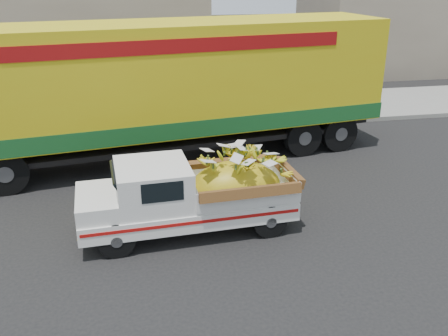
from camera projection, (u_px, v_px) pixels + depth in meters
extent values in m
plane|color=black|center=(254.00, 213.00, 11.18)|extent=(100.00, 100.00, 0.00)
cube|color=gray|center=(208.00, 128.00, 16.87)|extent=(60.00, 0.25, 0.15)
cube|color=gray|center=(199.00, 112.00, 18.78)|extent=(60.00, 4.00, 0.14)
cube|color=gray|center=(440.00, 10.00, 26.45)|extent=(14.00, 6.00, 6.00)
cylinder|color=black|center=(116.00, 240.00, 9.38)|extent=(0.71, 0.25, 0.70)
cylinder|color=black|center=(113.00, 209.00, 10.60)|extent=(0.71, 0.25, 0.70)
cylinder|color=black|center=(270.00, 221.00, 10.09)|extent=(0.71, 0.25, 0.70)
cylinder|color=black|center=(250.00, 193.00, 11.31)|extent=(0.71, 0.25, 0.70)
cube|color=silver|center=(187.00, 208.00, 10.27)|extent=(4.44, 1.84, 0.36)
cube|color=#A50F0C|center=(195.00, 223.00, 9.54)|extent=(4.25, 0.27, 0.06)
cube|color=silver|center=(80.00, 224.00, 9.81)|extent=(0.19, 1.54, 0.13)
cube|color=silver|center=(97.00, 202.00, 9.73)|extent=(0.88, 1.52, 0.33)
cube|color=silver|center=(153.00, 185.00, 9.90)|extent=(1.52, 1.60, 0.83)
cube|color=black|center=(163.00, 192.00, 9.18)|extent=(0.79, 0.06, 0.39)
cube|color=silver|center=(239.00, 184.00, 10.38)|extent=(2.22, 1.70, 0.47)
ellipsoid|color=gold|center=(235.00, 189.00, 10.39)|extent=(2.00, 1.37, 1.18)
cylinder|color=black|center=(339.00, 133.00, 14.82)|extent=(1.14, 0.48, 1.10)
cylinder|color=black|center=(306.00, 115.00, 16.57)|extent=(1.14, 0.48, 1.10)
cylinder|color=black|center=(303.00, 137.00, 14.45)|extent=(1.14, 0.48, 1.10)
cylinder|color=black|center=(273.00, 119.00, 16.19)|extent=(1.14, 0.48, 1.10)
cylinder|color=black|center=(5.00, 173.00, 11.95)|extent=(1.14, 0.48, 1.10)
cylinder|color=black|center=(9.00, 146.00, 13.69)|extent=(1.14, 0.48, 1.10)
cube|color=black|center=(177.00, 132.00, 14.14)|extent=(12.01, 2.80, 0.36)
cube|color=gold|center=(174.00, 76.00, 13.54)|extent=(12.00, 4.24, 2.84)
cube|color=#165020|center=(176.00, 117.00, 13.98)|extent=(12.06, 4.27, 0.45)
cube|color=maroon|center=(186.00, 46.00, 12.08)|extent=(8.31, 1.28, 0.35)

